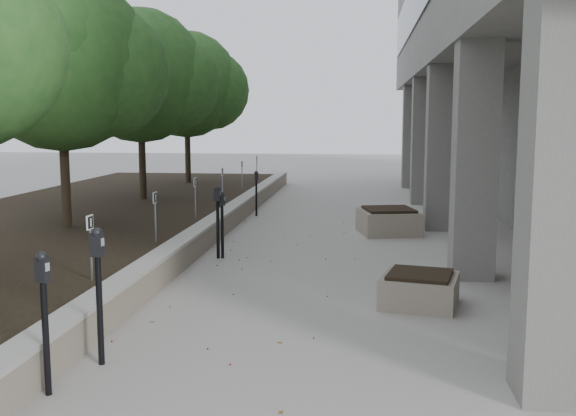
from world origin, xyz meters
The scene contains 19 objects.
retaining_wall centered at (-1.82, 9.00, 0.25)m, with size 0.39×26.00×0.50m, color gray, non-canonical shape.
planting_bed centered at (-5.50, 9.00, 0.20)m, with size 7.00×26.00×0.40m, color black.
crabapple_tree_3 centered at (-4.80, 8.00, 3.12)m, with size 4.60×4.00×5.44m, color #265721, non-canonical shape.
crabapple_tree_4 centered at (-4.80, 13.00, 3.12)m, with size 4.60×4.00×5.44m, color #265721, non-canonical shape.
crabapple_tree_5 centered at (-4.80, 18.00, 3.12)m, with size 4.60×4.00×5.44m, color #265721, non-canonical shape.
parking_sign_3 centered at (-2.35, 3.50, 0.88)m, with size 0.04×0.22×0.96m, color black, non-canonical shape.
parking_sign_4 centered at (-2.35, 6.50, 0.88)m, with size 0.04×0.22×0.96m, color black, non-canonical shape.
parking_sign_5 centered at (-2.35, 9.50, 0.88)m, with size 0.04×0.22×0.96m, color black, non-canonical shape.
parking_sign_6 centered at (-2.35, 12.50, 0.88)m, with size 0.04×0.22×0.96m, color black, non-canonical shape.
parking_sign_7 centered at (-2.35, 15.50, 0.88)m, with size 0.04×0.22×0.96m, color black, non-canonical shape.
parking_sign_8 centered at (-2.35, 18.50, 0.88)m, with size 0.04×0.22×0.96m, color black, non-canonical shape.
parking_meter_1 centered at (-1.55, 0.49, 0.73)m, with size 0.14×0.10×1.45m, color black, non-canonical shape.
parking_meter_2 centered at (-1.35, 1.34, 0.78)m, with size 0.15×0.11×1.55m, color black, non-canonical shape.
parking_meter_3 centered at (-1.19, 7.06, 0.66)m, with size 0.13×0.09×1.31m, color black, non-canonical shape.
parking_meter_4 centered at (-1.27, 7.02, 0.72)m, with size 0.14×0.10×1.43m, color black, non-canonical shape.
parking_meter_5 centered at (-1.43, 12.69, 0.64)m, with size 0.13×0.09×1.27m, color black, non-canonical shape.
planter_front centered at (2.38, 4.13, 0.25)m, with size 1.06×1.06×0.49m, color gray, non-canonical shape.
planter_back centered at (2.15, 10.25, 0.31)m, with size 1.31×1.31×0.61m, color gray, non-canonical shape.
berry_scatter centered at (-0.10, 5.00, 0.01)m, with size 3.30×14.10×0.02m, color maroon, non-canonical shape.
Camera 1 is at (1.53, -5.48, 2.73)m, focal length 41.32 mm.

